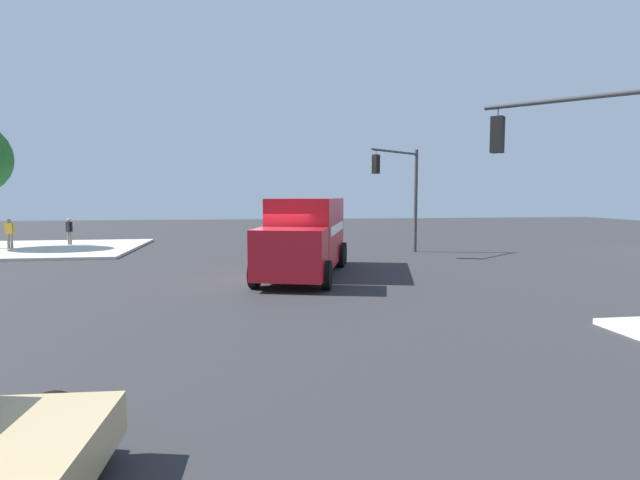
{
  "coord_description": "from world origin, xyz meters",
  "views": [
    {
      "loc": [
        18.16,
        -1.01,
        3.13
      ],
      "look_at": [
        -0.62,
        1.83,
        1.44
      ],
      "focal_mm": 27.7,
      "sensor_mm": 36.0,
      "label": 1
    }
  ],
  "objects_px": {
    "delivery_truck": "(306,235)",
    "traffic_light_primary": "(595,167)",
    "pedestrian_near_corner": "(10,232)",
    "pedestrian_crossing": "(69,230)",
    "traffic_light_secondary": "(402,185)"
  },
  "relations": [
    {
      "from": "traffic_light_primary",
      "to": "pedestrian_near_corner",
      "type": "distance_m",
      "value": 29.52
    },
    {
      "from": "pedestrian_near_corner",
      "to": "pedestrian_crossing",
      "type": "distance_m",
      "value": 3.16
    },
    {
      "from": "delivery_truck",
      "to": "traffic_light_secondary",
      "type": "distance_m",
      "value": 8.86
    },
    {
      "from": "traffic_light_primary",
      "to": "pedestrian_crossing",
      "type": "relative_size",
      "value": 3.4
    },
    {
      "from": "traffic_light_primary",
      "to": "pedestrian_crossing",
      "type": "distance_m",
      "value": 28.9
    },
    {
      "from": "traffic_light_secondary",
      "to": "pedestrian_crossing",
      "type": "xyz_separation_m",
      "value": [
        -6.49,
        -19.17,
        -2.69
      ]
    },
    {
      "from": "delivery_truck",
      "to": "pedestrian_crossing",
      "type": "xyz_separation_m",
      "value": [
        -12.64,
        -13.17,
        -0.5
      ]
    },
    {
      "from": "delivery_truck",
      "to": "pedestrian_near_corner",
      "type": "relative_size",
      "value": 4.94
    },
    {
      "from": "delivery_truck",
      "to": "pedestrian_near_corner",
      "type": "bearing_deg",
      "value": -124.6
    },
    {
      "from": "delivery_truck",
      "to": "traffic_light_primary",
      "type": "xyz_separation_m",
      "value": [
        8.96,
        5.84,
        2.25
      ]
    },
    {
      "from": "delivery_truck",
      "to": "pedestrian_near_corner",
      "type": "xyz_separation_m",
      "value": [
        -10.91,
        -15.82,
        -0.47
      ]
    },
    {
      "from": "delivery_truck",
      "to": "pedestrian_near_corner",
      "type": "height_order",
      "value": "delivery_truck"
    },
    {
      "from": "pedestrian_near_corner",
      "to": "traffic_light_primary",
      "type": "bearing_deg",
      "value": 47.46
    },
    {
      "from": "delivery_truck",
      "to": "traffic_light_primary",
      "type": "relative_size",
      "value": 1.5
    },
    {
      "from": "delivery_truck",
      "to": "pedestrian_near_corner",
      "type": "distance_m",
      "value": 19.23
    }
  ]
}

